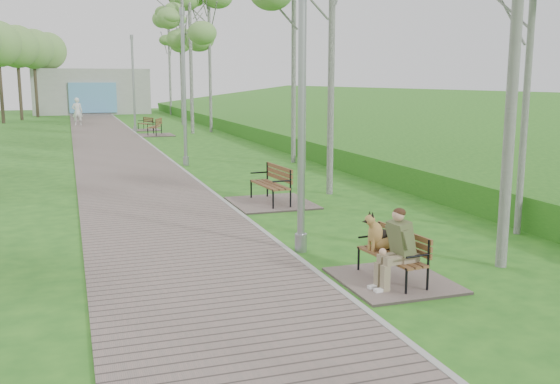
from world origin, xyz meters
The scene contains 17 objects.
ground centered at (0.00, 0.00, 0.00)m, with size 120.00×120.00×0.00m, color #25611C.
walkway centered at (-1.75, 21.50, 0.02)m, with size 3.50×67.00×0.04m, color #71625B.
kerb centered at (0.00, 21.50, 0.03)m, with size 0.10×67.00×0.05m, color #999993.
embankment centered at (12.00, 20.00, 0.00)m, with size 14.00×70.00×1.60m, color #489428.
building_north centered at (-1.50, 50.97, 1.99)m, with size 10.00×5.20×4.00m.
bench_main centered at (0.89, -0.72, 0.39)m, with size 1.62×1.80×1.41m.
bench_second centered at (1.04, 5.71, 0.22)m, with size 1.93×2.14×1.18m.
bench_third centered at (0.89, 26.20, 0.22)m, with size 1.92×2.13×1.18m.
bench_far centered at (0.82, 29.96, 0.18)m, with size 1.58×1.76×0.97m.
lamp_post_near centered at (0.23, 1.36, 2.67)m, with size 0.22×0.22×5.71m.
lamp_post_second centered at (0.32, 13.41, 2.58)m, with size 0.21×0.21×5.51m.
lamp_post_third centered at (0.10, 28.99, 2.62)m, with size 0.22×0.22×5.60m.
pedestrian_near centered at (-3.03, 35.25, 0.94)m, with size 0.68×0.45×1.87m, color white.
birch_mid_c centered at (1.86, 22.06, 6.07)m, with size 2.28×2.28×7.74m.
birch_far_a centered at (4.32, 27.35, 6.42)m, with size 2.67×2.67×8.18m.
birch_far_c centered at (3.78, 33.80, 6.79)m, with size 2.56×2.56×8.65m.
birch_distant_b centered at (4.99, 46.67, 7.11)m, with size 2.71×2.71×9.06m.
Camera 1 is at (-3.61, -8.80, 3.05)m, focal length 40.00 mm.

